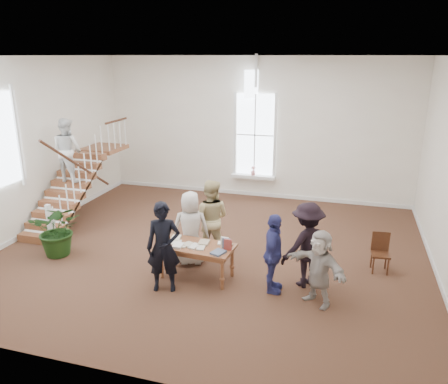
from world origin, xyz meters
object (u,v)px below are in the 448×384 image
(person_yellow, at_px, (210,218))
(woman_cluster_a, at_px, (273,254))
(police_officer, at_px, (163,247))
(woman_cluster_c, at_px, (319,268))
(floor_plant, at_px, (58,229))
(elderly_woman, at_px, (191,228))
(side_chair, at_px, (380,250))
(library_table, at_px, (197,249))
(woman_cluster_b, at_px, (307,245))

(person_yellow, height_order, woman_cluster_a, person_yellow)
(police_officer, xyz_separation_m, woman_cluster_c, (2.98, 0.33, -0.18))
(police_officer, height_order, woman_cluster_c, police_officer)
(woman_cluster_a, bearing_deg, person_yellow, 50.44)
(person_yellow, height_order, floor_plant, person_yellow)
(police_officer, relative_size, woman_cluster_c, 1.24)
(elderly_woman, distance_m, side_chair, 4.16)
(floor_plant, bearing_deg, person_yellow, 15.76)
(police_officer, relative_size, floor_plant, 1.44)
(library_table, height_order, woman_cluster_c, woman_cluster_c)
(woman_cluster_c, height_order, floor_plant, woman_cluster_c)
(police_officer, xyz_separation_m, woman_cluster_a, (2.08, 0.53, -0.11))
(person_yellow, bearing_deg, woman_cluster_b, 157.63)
(library_table, relative_size, woman_cluster_c, 1.10)
(library_table, xyz_separation_m, person_yellow, (-0.05, 1.10, 0.27))
(woman_cluster_b, bearing_deg, woman_cluster_a, -6.55)
(library_table, relative_size, side_chair, 1.87)
(elderly_woman, bearing_deg, woman_cluster_b, 157.86)
(floor_plant, bearing_deg, side_chair, 10.14)
(elderly_woman, distance_m, woman_cluster_b, 2.60)
(woman_cluster_a, bearing_deg, woman_cluster_b, -56.75)
(library_table, height_order, police_officer, police_officer)
(side_chair, bearing_deg, woman_cluster_b, -149.43)
(elderly_woman, distance_m, woman_cluster_a, 2.11)
(woman_cluster_a, xyz_separation_m, woman_cluster_c, (0.90, -0.20, -0.07))
(library_table, xyz_separation_m, woman_cluster_b, (2.23, 0.33, 0.24))
(elderly_woman, bearing_deg, police_officer, 69.24)
(elderly_woman, bearing_deg, person_yellow, -137.15)
(library_table, distance_m, side_chair, 3.98)
(police_officer, height_order, woman_cluster_a, police_officer)
(police_officer, distance_m, floor_plant, 3.14)
(woman_cluster_b, bearing_deg, library_table, -34.94)
(woman_cluster_c, bearing_deg, side_chair, 91.60)
(elderly_woman, bearing_deg, woman_cluster_a, 143.87)
(floor_plant, bearing_deg, woman_cluster_a, -2.84)
(woman_cluster_a, xyz_separation_m, floor_plant, (-5.10, 0.25, -0.18))
(elderly_woman, bearing_deg, floor_plant, -7.69)
(police_officer, distance_m, woman_cluster_c, 3.01)
(police_officer, height_order, woman_cluster_b, police_officer)
(woman_cluster_c, height_order, side_chair, woman_cluster_c)
(elderly_woman, relative_size, woman_cluster_b, 0.95)
(library_table, xyz_separation_m, floor_plant, (-3.48, 0.14, -0.01))
(library_table, bearing_deg, floor_plant, -177.73)
(elderly_woman, xyz_separation_m, side_chair, (4.07, 0.82, -0.37))
(woman_cluster_c, bearing_deg, woman_cluster_b, 150.63)
(police_officer, height_order, side_chair, police_officer)
(floor_plant, distance_m, side_chair, 7.31)
(woman_cluster_a, relative_size, side_chair, 1.88)
(library_table, distance_m, person_yellow, 1.14)
(person_yellow, relative_size, woman_cluster_b, 1.04)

